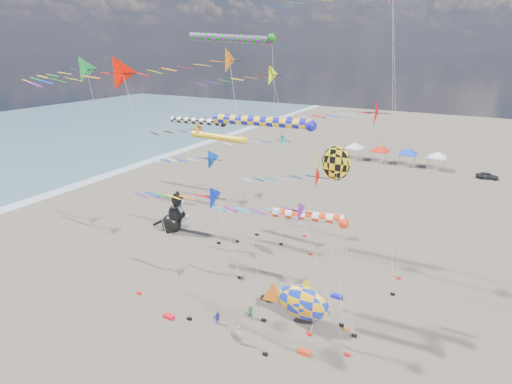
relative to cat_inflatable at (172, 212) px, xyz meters
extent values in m
plane|color=brown|center=(15.49, -16.84, -2.55)|extent=(260.00, 260.00, 0.00)
cone|color=#DA6210|center=(14.39, -9.58, 17.27)|extent=(1.82, 1.95, 2.01)
cylinder|color=#B2B2B2|center=(15.80, -9.58, 7.36)|extent=(2.85, 0.02, 19.82)
cube|color=black|center=(17.21, -9.58, -2.45)|extent=(0.36, 0.24, 0.20)
cone|color=blue|center=(10.47, -5.10, 8.53)|extent=(1.98, 2.12, 2.18)
cylinder|color=#B2B2B2|center=(11.36, -5.10, 2.99)|extent=(1.80, 0.02, 11.09)
cube|color=black|center=(12.25, -5.10, -2.45)|extent=(0.36, 0.24, 0.20)
cone|color=#15CBD9|center=(11.94, 6.22, 8.28)|extent=(1.73, 1.85, 1.91)
cylinder|color=#B2B2B2|center=(13.12, 6.22, 2.86)|extent=(2.40, 0.02, 10.84)
cube|color=black|center=(14.31, 6.22, -2.45)|extent=(0.36, 0.24, 0.20)
cone|color=#ED0E00|center=(8.96, -12.31, 16.50)|extent=(2.32, 2.48, 2.55)
cylinder|color=#B2B2B2|center=(10.41, -12.31, 6.97)|extent=(2.92, 0.02, 19.06)
cube|color=black|center=(11.86, -12.31, -2.45)|extent=(0.36, 0.24, 0.20)
cone|color=#FFA015|center=(4.07, -0.07, 9.85)|extent=(1.41, 1.50, 1.55)
cylinder|color=#B2B2B2|center=(5.28, -0.07, 3.65)|extent=(2.43, 0.02, 12.41)
cube|color=black|center=(6.48, -0.07, -2.45)|extent=(0.36, 0.24, 0.20)
cylinder|color=#B2B2B2|center=(24.62, 2.07, 10.00)|extent=(1.85, 0.02, 25.12)
cube|color=black|center=(25.53, 2.07, -2.45)|extent=(0.36, 0.24, 0.20)
cone|color=#1B8A3A|center=(3.81, -11.65, 16.61)|extent=(2.00, 2.14, 2.21)
cylinder|color=#B2B2B2|center=(4.77, -11.65, 7.03)|extent=(1.94, 0.02, 19.17)
cube|color=black|center=(5.73, -11.65, -2.45)|extent=(0.36, 0.24, 0.20)
cylinder|color=#B2B2B2|center=(24.59, -0.87, 10.95)|extent=(1.95, 0.02, 27.00)
cube|color=black|center=(25.55, -0.87, -2.45)|extent=(0.36, 0.24, 0.20)
cone|color=#051CBF|center=(15.57, -12.85, 8.71)|extent=(1.72, 1.84, 1.89)
cylinder|color=#B2B2B2|center=(17.32, -12.85, 3.08)|extent=(3.51, 0.02, 11.27)
cube|color=black|center=(19.06, -12.85, -2.45)|extent=(0.36, 0.24, 0.20)
cone|color=#6C1696|center=(20.61, -10.08, 7.91)|extent=(1.66, 1.78, 1.83)
cylinder|color=#B2B2B2|center=(22.41, -10.08, 2.68)|extent=(3.62, 0.02, 10.47)
cube|color=black|center=(24.21, -10.08, -2.45)|extent=(0.36, 0.24, 0.20)
cone|color=red|center=(21.93, 2.35, 12.86)|extent=(2.32, 2.48, 2.56)
cylinder|color=#B2B2B2|center=(23.43, 2.35, 5.15)|extent=(3.01, 0.02, 15.42)
cube|color=black|center=(24.92, 2.35, -2.45)|extent=(0.36, 0.24, 0.20)
cone|color=#EAFF0E|center=(12.54, 2.44, 15.68)|extent=(2.02, 2.17, 2.23)
cylinder|color=#B2B2B2|center=(14.49, 2.44, 6.56)|extent=(3.93, 0.02, 18.24)
cube|color=black|center=(16.44, 2.44, -2.45)|extent=(0.36, 0.24, 0.20)
cone|color=#E20404|center=(21.07, -7.41, 9.15)|extent=(1.78, 1.91, 1.97)
cylinder|color=#B2B2B2|center=(22.19, -7.41, 3.30)|extent=(2.26, 0.02, 11.71)
cube|color=black|center=(23.31, -7.41, -2.45)|extent=(0.36, 0.24, 0.20)
cylinder|color=black|center=(3.29, 1.25, 10.72)|extent=(6.70, 0.68, 0.68)
sphere|color=black|center=(6.64, 1.25, 10.72)|extent=(0.71, 0.71, 0.71)
cylinder|color=#B2B2B2|center=(7.39, 1.25, 4.08)|extent=(1.52, 0.02, 13.27)
cube|color=black|center=(8.14, 1.25, -2.45)|extent=(0.36, 0.24, 0.20)
cylinder|color=yellow|center=(4.10, 3.84, 8.60)|extent=(7.22, 0.74, 0.74)
sphere|color=yellow|center=(7.71, 3.84, 8.60)|extent=(0.78, 0.78, 0.78)
cylinder|color=#B2B2B2|center=(8.46, 3.84, 3.02)|extent=(1.52, 0.02, 11.16)
cube|color=black|center=(9.21, 3.84, -2.45)|extent=(0.36, 0.24, 0.20)
cylinder|color=red|center=(19.76, -7.88, 6.55)|extent=(5.62, 0.73, 0.73)
sphere|color=red|center=(22.57, -7.88, 6.55)|extent=(0.76, 0.76, 0.76)
cylinder|color=#B2B2B2|center=(23.32, -7.88, 2.00)|extent=(1.52, 0.02, 9.10)
cube|color=black|center=(24.07, -7.88, -2.45)|extent=(0.36, 0.24, 0.20)
cylinder|color=#167C17|center=(6.60, 3.03, 18.99)|extent=(9.30, 0.77, 0.77)
sphere|color=#167C17|center=(11.25, 3.03, 18.99)|extent=(0.81, 0.81, 0.81)
cylinder|color=#B2B2B2|center=(12.00, 3.03, 8.22)|extent=(1.52, 0.02, 21.55)
cube|color=black|center=(12.75, 3.03, -2.45)|extent=(0.36, 0.24, 0.20)
cylinder|color=#1912B6|center=(15.39, -6.74, 12.90)|extent=(7.96, 0.75, 0.75)
sphere|color=#1912B6|center=(19.37, -6.74, 12.90)|extent=(0.79, 0.79, 0.79)
cylinder|color=#B2B2B2|center=(20.12, -6.74, 5.17)|extent=(1.52, 0.02, 15.46)
cube|color=black|center=(20.87, -6.74, -2.45)|extent=(0.36, 0.24, 0.20)
ellipsoid|color=yellow|center=(20.86, -5.17, 9.99)|extent=(2.20, 0.40, 2.64)
cone|color=yellow|center=(19.36, -5.17, 9.99)|extent=(0.12, 1.80, 1.80)
cylinder|color=#B2B2B2|center=(21.86, -6.17, 3.72)|extent=(2.03, 2.03, 12.55)
cube|color=black|center=(22.86, -7.17, -2.45)|extent=(0.36, 0.24, 0.20)
ellipsoid|color=#132FC0|center=(20.03, -8.36, -0.54)|extent=(4.53, 2.30, 2.89)
cone|color=orange|center=(17.52, -8.36, -0.54)|extent=(2.11, 0.40, 2.12)
cone|color=yellow|center=(20.22, -8.36, 0.90)|extent=(1.54, 0.30, 1.54)
cylinder|color=#B2B2B2|center=(21.10, -8.86, -1.79)|extent=(0.20, 1.04, 1.55)
cube|color=red|center=(21.03, -9.36, -2.45)|extent=(0.36, 0.24, 0.20)
imported|color=gray|center=(16.82, -12.74, -1.78)|extent=(0.66, 0.55, 1.55)
imported|color=green|center=(16.10, -9.80, -1.96)|extent=(0.64, 0.53, 1.18)
imported|color=#2B2BA1|center=(14.14, -11.61, -2.00)|extent=(0.66, 0.63, 1.10)
cube|color=#1218BD|center=(21.34, -3.67, -2.40)|extent=(0.90, 0.44, 0.30)
cube|color=#E24113|center=(21.44, -11.40, -2.40)|extent=(0.90, 0.44, 0.30)
cube|color=black|center=(16.02, -6.97, -2.40)|extent=(0.90, 0.44, 0.30)
cube|color=red|center=(10.29, -12.95, -2.40)|extent=(0.90, 0.44, 0.30)
cube|color=white|center=(9.49, 43.16, -0.30)|extent=(3.00, 3.00, 0.15)
pyramid|color=white|center=(9.49, 43.16, 0.75)|extent=(4.20, 4.20, 1.00)
cylinder|color=#999999|center=(8.19, 41.86, -1.45)|extent=(0.08, 0.08, 2.20)
cylinder|color=#999999|center=(10.79, 41.86, -1.45)|extent=(0.08, 0.08, 2.20)
cylinder|color=#999999|center=(8.19, 44.46, -1.45)|extent=(0.08, 0.08, 2.20)
cylinder|color=#999999|center=(10.79, 44.46, -1.45)|extent=(0.08, 0.08, 2.20)
cube|color=red|center=(14.49, 43.16, -0.30)|extent=(3.00, 3.00, 0.15)
pyramid|color=red|center=(14.49, 43.16, 0.75)|extent=(4.20, 4.20, 1.00)
cylinder|color=#999999|center=(13.19, 41.86, -1.45)|extent=(0.08, 0.08, 2.20)
cylinder|color=#999999|center=(15.79, 41.86, -1.45)|extent=(0.08, 0.08, 2.20)
cylinder|color=#999999|center=(13.19, 44.46, -1.45)|extent=(0.08, 0.08, 2.20)
cylinder|color=#999999|center=(15.79, 44.46, -1.45)|extent=(0.08, 0.08, 2.20)
cube|color=blue|center=(19.49, 43.16, -0.30)|extent=(3.00, 3.00, 0.15)
pyramid|color=blue|center=(19.49, 43.16, 0.75)|extent=(4.20, 4.20, 1.00)
cylinder|color=#999999|center=(18.19, 41.86, -1.45)|extent=(0.08, 0.08, 2.20)
cylinder|color=#999999|center=(20.79, 41.86, -1.45)|extent=(0.08, 0.08, 2.20)
cylinder|color=#999999|center=(18.19, 44.46, -1.45)|extent=(0.08, 0.08, 2.20)
cylinder|color=#999999|center=(20.79, 44.46, -1.45)|extent=(0.08, 0.08, 2.20)
cube|color=silver|center=(24.49, 43.16, -0.30)|extent=(3.00, 3.00, 0.15)
pyramid|color=silver|center=(24.49, 43.16, 0.75)|extent=(4.20, 4.20, 1.00)
cylinder|color=#999999|center=(23.19, 41.86, -1.45)|extent=(0.08, 0.08, 2.20)
cylinder|color=#999999|center=(25.79, 41.86, -1.45)|extent=(0.08, 0.08, 2.20)
cylinder|color=#999999|center=(23.19, 44.46, -1.45)|extent=(0.08, 0.08, 2.20)
cylinder|color=#999999|center=(25.79, 44.46, -1.45)|extent=(0.08, 0.08, 2.20)
imported|color=#26262D|center=(32.66, 41.16, -1.97)|extent=(3.56, 1.82, 1.16)
camera|label=1|loc=(29.49, -33.13, 18.06)|focal=28.00mm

